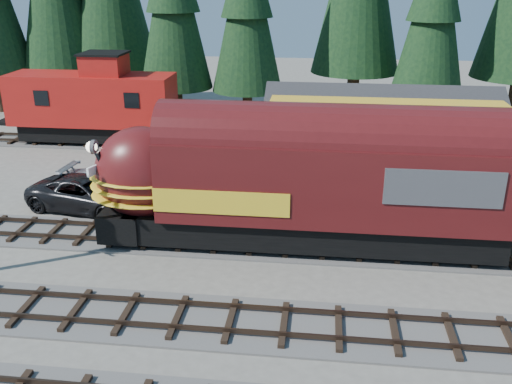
# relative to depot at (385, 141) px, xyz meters

# --- Properties ---
(ground) EXTENTS (120.00, 120.00, 0.00)m
(ground) POSITION_rel_depot_xyz_m (0.00, -10.50, -2.96)
(ground) COLOR #6B665B
(ground) RESTS_ON ground
(track_spur) EXTENTS (32.00, 3.20, 0.33)m
(track_spur) POSITION_rel_depot_xyz_m (-10.00, 7.50, -2.90)
(track_spur) COLOR #4C4947
(track_spur) RESTS_ON ground
(depot) EXTENTS (12.80, 7.00, 5.30)m
(depot) POSITION_rel_depot_xyz_m (0.00, 0.00, 0.00)
(depot) COLOR gold
(depot) RESTS_ON ground
(locomotive) EXTENTS (17.44, 3.47, 4.74)m
(locomotive) POSITION_rel_depot_xyz_m (-4.51, -6.50, -0.22)
(locomotive) COLOR black
(locomotive) RESTS_ON ground
(caboose) EXTENTS (10.90, 3.16, 5.67)m
(caboose) POSITION_rel_depot_xyz_m (-18.45, 7.50, -0.18)
(caboose) COLOR black
(caboose) RESTS_ON ground
(pickup_truck_a) EXTENTS (6.36, 3.84, 1.65)m
(pickup_truck_a) POSITION_rel_depot_xyz_m (-14.49, -3.61, -2.14)
(pickup_truck_a) COLOR black
(pickup_truck_a) RESTS_ON ground
(pickup_truck_b) EXTENTS (5.85, 2.82, 1.64)m
(pickup_truck_b) POSITION_rel_depot_xyz_m (-13.63, -2.03, -2.14)
(pickup_truck_b) COLOR #9EA1A6
(pickup_truck_b) RESTS_ON ground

